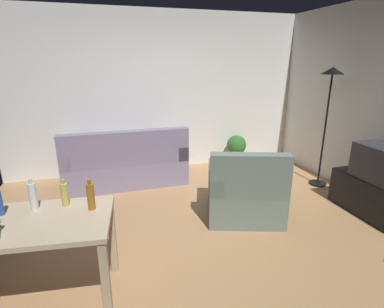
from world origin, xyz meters
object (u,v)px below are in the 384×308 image
Objects in this scene: tv_stand at (375,198)px; armchair at (245,193)px; couch at (126,165)px; torchiere_lamp at (330,95)px; bottle_amber at (91,196)px; bottle_squat at (65,194)px; bottle_clear at (33,196)px; tv at (382,164)px; desk at (31,234)px; potted_plant at (236,148)px.

tv_stand is 0.98× the size of armchair.
couch is 1.04× the size of torchiere_lamp.
bottle_squat is at bearing 148.08° from bottle_amber.
torchiere_lamp reaches higher than bottle_clear.
tv is at bearing -89.80° from torchiere_lamp.
torchiere_lamp is 3.81m from bottle_squat.
couch is 7.35× the size of bottle_amber.
couch is 3.13× the size of tv.
bottle_amber reaches higher than armchair.
torchiere_lamp is (-0.00, 1.04, 0.71)m from tv.
torchiere_lamp reaches higher than tv.
desk is (-3.82, -0.39, -0.05)m from tv.
bottle_squat is (-2.70, -2.48, 0.53)m from potted_plant.
desk is 1.13× the size of armchair.
bottle_amber reaches higher than potted_plant.
bottle_clear is at bearing 92.94° from tv.
torchiere_lamp is 6.92× the size of bottle_clear.
tv_stand is 1.65m from armchair.
bottle_clear is at bearing 92.84° from desk.
potted_plant is at bearing 20.81° from tv.
bottle_clear is (-3.80, -1.24, -0.54)m from torchiere_lamp.
torchiere_lamp is 7.09× the size of bottle_amber.
armchair is 4.29× the size of bottle_clear.
couch is at bearing -171.35° from potted_plant.
bottle_squat reaches higher than couch.
couch is 2.41m from bottle_clear.
bottle_squat is (-1.98, -0.64, 0.54)m from armchair.
couch is 2.33m from bottle_squat.
potted_plant is at bearing 48.96° from desk.
potted_plant is 2.18× the size of bottle_clear.
tv is (0.00, 0.00, 0.46)m from tv_stand.
bottle_squat is at bearing 44.52° from desk.
desk is at bearing -93.89° from bottle_clear.
desk is (-0.89, -2.36, 0.34)m from couch.
bottle_amber reaches higher than couch.
tv reaches higher than desk.
potted_plant is 2.46× the size of bottle_squat.
torchiere_lamp is at bearing -140.63° from armchair.
bottle_amber is (-3.36, -1.37, -0.54)m from torchiere_lamp.
bottle_squat is (-3.56, -1.24, -0.55)m from torchiere_lamp.
desk is at bearing -137.77° from potted_plant.
bottle_squat is (0.25, 0.19, 0.21)m from desk.
tv_stand is 3.43m from bottle_amber.
potted_plant is 3.65m from bottle_amber.
tv is 1.26m from torchiere_lamp.
bottle_squat is at bearing 93.15° from tv_stand.
tv is 2.35× the size of bottle_amber.
tv_stand is 2.45m from potted_plant.
couch reaches higher than tv_stand.
desk is at bearing -142.20° from bottle_squat.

